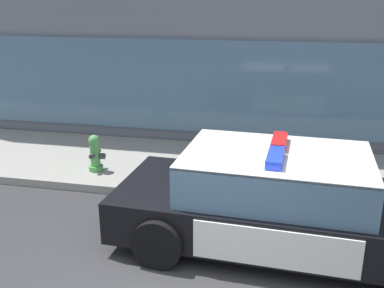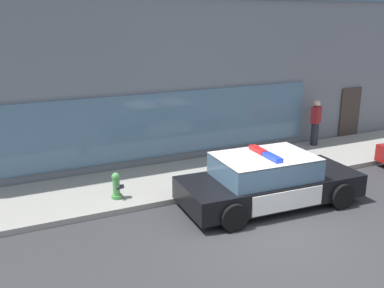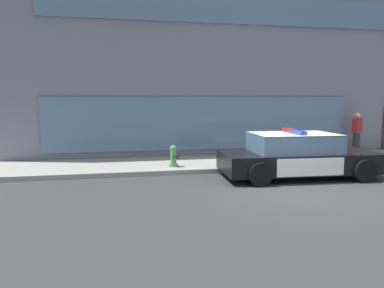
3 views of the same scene
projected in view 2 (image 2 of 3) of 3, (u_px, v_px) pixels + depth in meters
ground at (268, 237)px, 9.84m from camera, size 48.00×48.00×0.00m
sidewalk at (192, 177)px, 13.31m from camera, size 48.00×2.89×0.15m
storefront_building at (162, 34)px, 18.08m from camera, size 20.83×9.34×8.23m
police_cruiser at (268, 180)px, 11.39m from camera, size 4.89×2.32×1.49m
fire_hydrant at (116, 186)px, 11.48m from camera, size 0.34×0.39×0.73m
pedestrian_on_sidewalk at (315, 123)px, 16.17m from camera, size 0.47×0.41×1.71m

